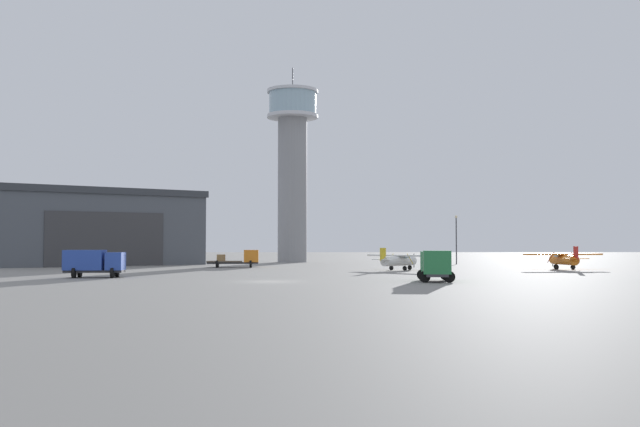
# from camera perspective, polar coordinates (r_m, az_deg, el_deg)

# --- Properties ---
(ground_plane) EXTENTS (400.00, 400.00, 0.00)m
(ground_plane) POSITION_cam_1_polar(r_m,az_deg,el_deg) (63.82, -4.00, -5.40)
(ground_plane) COLOR gray
(control_tower) EXTENTS (9.08, 9.08, 34.72)m
(control_tower) POSITION_cam_1_polar(r_m,az_deg,el_deg) (128.40, -2.20, 4.27)
(control_tower) COLOR gray
(control_tower) RESTS_ON ground_plane
(hangar) EXTENTS (40.15, 37.77, 11.57)m
(hangar) POSITION_cam_1_polar(r_m,az_deg,el_deg) (120.80, -18.17, -1.09)
(hangar) COLOR #4C5159
(hangar) RESTS_ON ground_plane
(airplane_orange) EXTENTS (10.17, 7.98, 2.99)m
(airplane_orange) POSITION_cam_1_polar(r_m,az_deg,el_deg) (97.61, 18.77, -3.40)
(airplane_orange) COLOR orange
(airplane_orange) RESTS_ON ground_plane
(airplane_white) EXTENTS (7.78, 7.61, 2.81)m
(airplane_white) POSITION_cam_1_polar(r_m,az_deg,el_deg) (90.12, 6.23, -3.66)
(airplane_white) COLOR white
(airplane_white) RESTS_ON ground_plane
(truck_box_green) EXTENTS (3.50, 6.10, 2.75)m
(truck_box_green) POSITION_cam_1_polar(r_m,az_deg,el_deg) (64.83, 9.11, -3.95)
(truck_box_green) COLOR #38383D
(truck_box_green) RESTS_ON ground_plane
(truck_box_blue) EXTENTS (5.74, 3.24, 2.71)m
(truck_box_blue) POSITION_cam_1_polar(r_m,az_deg,el_deg) (74.32, -17.49, -3.67)
(truck_box_blue) COLOR #38383D
(truck_box_blue) RESTS_ON ground_plane
(truck_flatbed_orange) EXTENTS (7.23, 3.29, 2.43)m
(truck_flatbed_orange) POSITION_cam_1_polar(r_m,az_deg,el_deg) (100.95, -6.27, -3.59)
(truck_flatbed_orange) COLOR #38383D
(truck_flatbed_orange) RESTS_ON ground_plane
(light_post_west) EXTENTS (0.44, 0.44, 7.79)m
(light_post_west) POSITION_cam_1_polar(r_m,az_deg,el_deg) (116.29, 10.74, -1.66)
(light_post_west) COLOR #38383D
(light_post_west) RESTS_ON ground_plane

